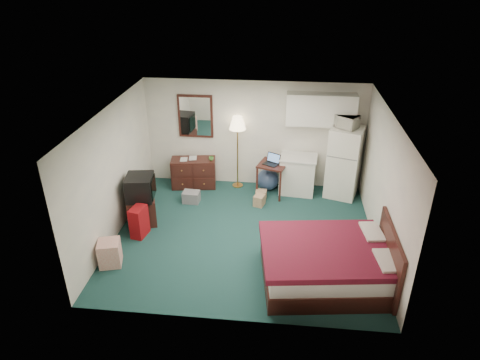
# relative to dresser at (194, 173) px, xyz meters

# --- Properties ---
(floor) EXTENTS (5.00, 4.50, 0.01)m
(floor) POSITION_rel_dresser_xyz_m (1.40, -1.93, -0.35)
(floor) COLOR #163733
(floor) RESTS_ON ground
(ceiling) EXTENTS (5.00, 4.50, 0.01)m
(ceiling) POSITION_rel_dresser_xyz_m (1.40, -1.93, 2.15)
(ceiling) COLOR white
(ceiling) RESTS_ON walls
(walls) EXTENTS (5.01, 4.51, 2.50)m
(walls) POSITION_rel_dresser_xyz_m (1.40, -1.93, 0.90)
(walls) COLOR white
(walls) RESTS_ON floor
(mirror) EXTENTS (0.80, 0.06, 1.00)m
(mirror) POSITION_rel_dresser_xyz_m (0.05, 0.29, 1.30)
(mirror) COLOR white
(mirror) RESTS_ON walls
(upper_cabinets) EXTENTS (1.50, 0.35, 0.70)m
(upper_cabinets) POSITION_rel_dresser_xyz_m (2.85, 0.15, 1.60)
(upper_cabinets) COLOR white
(upper_cabinets) RESTS_ON walls
(headboard) EXTENTS (0.06, 1.56, 1.00)m
(headboard) POSITION_rel_dresser_xyz_m (3.86, -3.10, 0.20)
(headboard) COLOR black
(headboard) RESTS_ON walls
(dresser) EXTENTS (1.08, 0.60, 0.70)m
(dresser) POSITION_rel_dresser_xyz_m (0.00, 0.00, 0.00)
(dresser) COLOR black
(dresser) RESTS_ON floor
(floor_lamp) EXTENTS (0.41, 0.41, 1.74)m
(floor_lamp) POSITION_rel_dresser_xyz_m (1.03, 0.12, 0.52)
(floor_lamp) COLOR #CC8D42
(floor_lamp) RESTS_ON floor
(desk) EXTENTS (0.75, 0.75, 0.77)m
(desk) POSITION_rel_dresser_xyz_m (1.87, -0.18, 0.03)
(desk) COLOR black
(desk) RESTS_ON floor
(exercise_ball) EXTENTS (0.63, 0.63, 0.51)m
(exercise_ball) POSITION_rel_dresser_xyz_m (1.76, 0.03, -0.10)
(exercise_ball) COLOR #344A72
(exercise_ball) RESTS_ON floor
(kitchen_counter) EXTENTS (0.84, 0.67, 0.86)m
(kitchen_counter) POSITION_rel_dresser_xyz_m (2.43, -0.02, 0.08)
(kitchen_counter) COLOR white
(kitchen_counter) RESTS_ON floor
(fridge) EXTENTS (0.84, 0.84, 1.62)m
(fridge) POSITION_rel_dresser_xyz_m (3.44, -0.05, 0.46)
(fridge) COLOR white
(fridge) RESTS_ON floor
(bed) EXTENTS (2.27, 1.88, 0.67)m
(bed) POSITION_rel_dresser_xyz_m (2.88, -3.10, -0.02)
(bed) COLOR #4F141F
(bed) RESTS_ON floor
(tv_stand) EXTENTS (0.73, 0.76, 0.56)m
(tv_stand) POSITION_rel_dresser_xyz_m (-0.75, -1.66, -0.07)
(tv_stand) COLOR black
(tv_stand) RESTS_ON floor
(suitcase) EXTENTS (0.31, 0.42, 0.62)m
(suitcase) POSITION_rel_dresser_xyz_m (-0.64, -2.14, -0.04)
(suitcase) COLOR maroon
(suitcase) RESTS_ON floor
(retail_box) EXTENTS (0.45, 0.45, 0.46)m
(retail_box) POSITION_rel_dresser_xyz_m (-0.88, -3.07, -0.12)
(retail_box) COLOR silver
(retail_box) RESTS_ON floor
(file_bin) EXTENTS (0.38, 0.29, 0.25)m
(file_bin) POSITION_rel_dresser_xyz_m (0.09, -0.76, -0.22)
(file_bin) COLOR gray
(file_bin) RESTS_ON floor
(cardboard_box_a) EXTENTS (0.25, 0.22, 0.20)m
(cardboard_box_a) POSITION_rel_dresser_xyz_m (1.63, -0.45, -0.25)
(cardboard_box_a) COLOR #85654A
(cardboard_box_a) RESTS_ON floor
(cardboard_box_b) EXTENTS (0.27, 0.30, 0.24)m
(cardboard_box_b) POSITION_rel_dresser_xyz_m (1.61, -0.75, -0.23)
(cardboard_box_b) COLOR #85654A
(cardboard_box_b) RESTS_ON floor
(laptop) EXTENTS (0.42, 0.39, 0.22)m
(laptop) POSITION_rel_dresser_xyz_m (1.82, -0.24, 0.53)
(laptop) COLOR black
(laptop) RESTS_ON desk
(crt_tv) EXTENTS (0.61, 0.64, 0.49)m
(crt_tv) POSITION_rel_dresser_xyz_m (-0.72, -1.67, 0.46)
(crt_tv) COLOR black
(crt_tv) RESTS_ON tv_stand
(microwave) EXTENTS (0.58, 0.54, 0.35)m
(microwave) POSITION_rel_dresser_xyz_m (3.38, -0.02, 1.45)
(microwave) COLOR white
(microwave) RESTS_ON fridge
(book_a) EXTENTS (0.16, 0.04, 0.22)m
(book_a) POSITION_rel_dresser_xyz_m (-0.29, -0.06, 0.46)
(book_a) COLOR #85654A
(book_a) RESTS_ON dresser
(book_b) EXTENTS (0.18, 0.05, 0.24)m
(book_b) POSITION_rel_dresser_xyz_m (-0.10, 0.03, 0.47)
(book_b) COLOR #85654A
(book_b) RESTS_ON dresser
(mug) EXTENTS (0.13, 0.11, 0.11)m
(mug) POSITION_rel_dresser_xyz_m (0.43, -0.01, 0.41)
(mug) COLOR #4A8337
(mug) RESTS_ON dresser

